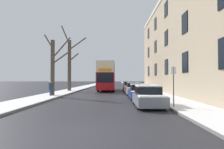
# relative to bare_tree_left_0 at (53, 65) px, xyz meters

# --- Properties ---
(ground_plane) EXTENTS (320.00, 320.00, 0.00)m
(ground_plane) POSITION_rel_bare_tree_left_0_xyz_m (5.45, -14.14, -3.27)
(ground_plane) COLOR #28282D
(sidewalk_left) EXTENTS (2.85, 130.00, 0.16)m
(sidewalk_left) POSITION_rel_bare_tree_left_0_xyz_m (-0.34, 38.86, -3.19)
(sidewalk_left) COLOR slate
(sidewalk_left) RESTS_ON ground
(sidewalk_right) EXTENTS (2.85, 130.00, 0.16)m
(sidewalk_right) POSITION_rel_bare_tree_left_0_xyz_m (11.23, 38.86, -3.19)
(sidewalk_right) COLOR slate
(sidewalk_right) RESTS_ON ground
(terrace_facade_right) EXTENTS (9.10, 35.99, 12.94)m
(terrace_facade_right) POSITION_rel_bare_tree_left_0_xyz_m (17.15, 2.83, 3.20)
(terrace_facade_right) COLOR tan
(terrace_facade_right) RESTS_ON ground
(bare_tree_left_0) EXTENTS (3.29, 1.76, 6.88)m
(bare_tree_left_0) POSITION_rel_bare_tree_left_0_xyz_m (0.00, 0.00, 0.00)
(bare_tree_left_0) COLOR #4C4238
(bare_tree_left_0) RESTS_ON ground
(bare_tree_left_1) EXTENTS (4.07, 1.61, 9.92)m
(bare_tree_left_1) POSITION_rel_bare_tree_left_0_xyz_m (-0.17, 8.33, 0.92)
(bare_tree_left_1) COLOR #4C4238
(bare_tree_left_1) RESTS_ON ground
(double_decker_bus) EXTENTS (2.55, 10.39, 4.35)m
(double_decker_bus) POSITION_rel_bare_tree_left_0_xyz_m (5.19, 11.02, -0.81)
(double_decker_bus) COLOR red
(double_decker_bus) RESTS_ON ground
(parked_car_0) EXTENTS (1.75, 4.20, 1.43)m
(parked_car_0) POSITION_rel_bare_tree_left_0_xyz_m (8.73, -7.64, -2.61)
(parked_car_0) COLOR slate
(parked_car_0) RESTS_ON ground
(parked_car_1) EXTENTS (1.73, 4.10, 1.39)m
(parked_car_1) POSITION_rel_bare_tree_left_0_xyz_m (8.73, -2.59, -2.63)
(parked_car_1) COLOR navy
(parked_car_1) RESTS_ON ground
(parked_car_2) EXTENTS (1.78, 4.03, 1.44)m
(parked_car_2) POSITION_rel_bare_tree_left_0_xyz_m (8.73, 2.59, -2.60)
(parked_car_2) COLOR silver
(parked_car_2) RESTS_ON ground
(parked_car_3) EXTENTS (1.85, 4.06, 1.52)m
(parked_car_3) POSITION_rel_bare_tree_left_0_xyz_m (8.73, 8.79, -2.58)
(parked_car_3) COLOR silver
(parked_car_3) RESTS_ON ground
(parked_car_4) EXTENTS (1.75, 4.02, 1.44)m
(parked_car_4) POSITION_rel_bare_tree_left_0_xyz_m (8.73, 14.08, -2.60)
(parked_car_4) COLOR #9EA3AD
(parked_car_4) RESTS_ON ground
(pedestrian_left_sidewalk) EXTENTS (0.36, 0.36, 1.65)m
(pedestrian_left_sidewalk) POSITION_rel_bare_tree_left_0_xyz_m (-0.07, -0.59, -2.37)
(pedestrian_left_sidewalk) COLOR navy
(pedestrian_left_sidewalk) RESTS_ON ground
(street_sign_post) EXTENTS (0.32, 0.07, 2.59)m
(street_sign_post) POSITION_rel_bare_tree_left_0_xyz_m (10.11, -8.72, -1.79)
(street_sign_post) COLOR #4C4F54
(street_sign_post) RESTS_ON ground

